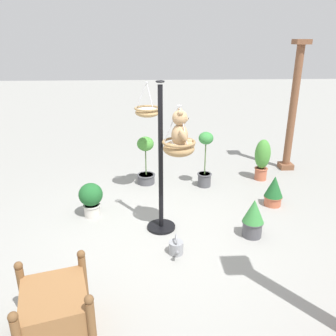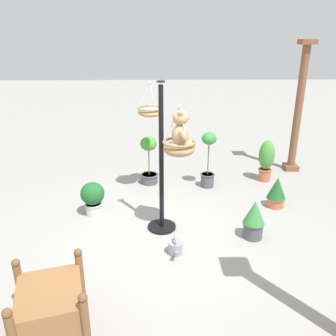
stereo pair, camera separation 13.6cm
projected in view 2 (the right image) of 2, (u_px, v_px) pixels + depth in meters
The scene contains 14 objects.
ground_plane at pixel (161, 236), 5.21m from camera, with size 40.00×40.00×0.00m, color gray.
display_pole_central at pixel (161, 188), 5.19m from camera, with size 0.44×0.44×2.27m.
hanging_basket_with_teddy at pixel (179, 147), 4.80m from camera, with size 0.47×0.47×0.71m.
teddy_bear at pixel (181, 131), 4.72m from camera, with size 0.37×0.33×0.54m.
hanging_basket_left_high at pixel (150, 111), 6.04m from camera, with size 0.46×0.46×0.60m.
greenhouse_pillar_right at pixel (298, 111), 7.33m from camera, with size 0.31×0.31×2.78m.
wooden_planter_box at pixel (51, 310), 3.40m from camera, with size 0.94×0.88×0.71m.
potted_plant_fern_front at pixel (266, 159), 7.05m from camera, with size 0.32×0.32×0.87m.
potted_plant_flowering_red at pixel (208, 160), 6.73m from camera, with size 0.29×0.29×1.12m.
potted_plant_tall_leafy at pixel (254, 219), 5.07m from camera, with size 0.32×0.32×0.60m.
potted_plant_small_succulent at pixel (276, 192), 6.02m from camera, with size 0.33×0.33×0.55m.
potted_plant_conical_shrub at pixel (93, 197), 5.72m from camera, with size 0.39×0.39×0.58m.
potted_plant_trailing_ivy at pixel (149, 160), 6.92m from camera, with size 0.38×0.38×0.99m.
watering_can at pixel (175, 247), 4.75m from camera, with size 0.35×0.20×0.30m.
Camera 2 is at (4.50, 0.00, 2.83)m, focal length 36.79 mm.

